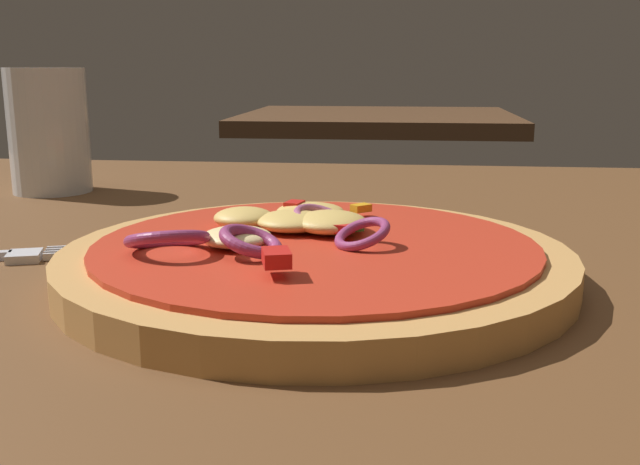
# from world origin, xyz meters

# --- Properties ---
(dining_table) EXTENTS (1.10, 0.87, 0.03)m
(dining_table) POSITION_xyz_m (0.00, 0.00, 0.02)
(dining_table) COLOR brown
(dining_table) RESTS_ON ground
(pizza) EXTENTS (0.26, 0.26, 0.04)m
(pizza) POSITION_xyz_m (0.04, -0.02, 0.04)
(pizza) COLOR tan
(pizza) RESTS_ON dining_table
(beer_glass) EXTENTS (0.07, 0.07, 0.11)m
(beer_glass) POSITION_xyz_m (-0.22, 0.22, 0.08)
(beer_glass) COLOR silver
(beer_glass) RESTS_ON dining_table
(background_table) EXTENTS (0.61, 0.55, 0.03)m
(background_table) POSITION_xyz_m (0.02, 1.32, 0.02)
(background_table) COLOR #4C301C
(background_table) RESTS_ON ground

